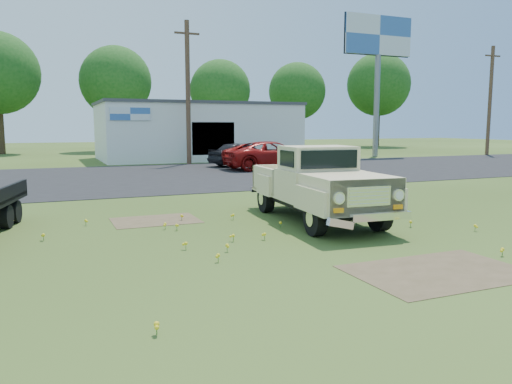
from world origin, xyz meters
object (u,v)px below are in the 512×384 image
at_px(billboard, 378,48).
at_px(vintage_pickup_truck, 317,183).
at_px(red_pickup, 273,156).
at_px(dark_sedan, 243,154).

relative_size(billboard, vintage_pickup_truck, 2.05).
height_order(red_pickup, dark_sedan, red_pickup).
bearing_deg(billboard, dark_sedan, -159.97).
relative_size(vintage_pickup_truck, dark_sedan, 1.25).
height_order(vintage_pickup_truck, dark_sedan, vintage_pickup_truck).
bearing_deg(billboard, red_pickup, -148.75).
xyz_separation_m(billboard, dark_sedan, (-13.40, -4.88, -7.80)).
relative_size(vintage_pickup_truck, red_pickup, 0.96).
bearing_deg(red_pickup, vintage_pickup_truck, 158.81).
xyz_separation_m(vintage_pickup_truck, red_pickup, (5.46, 14.51, -0.20)).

